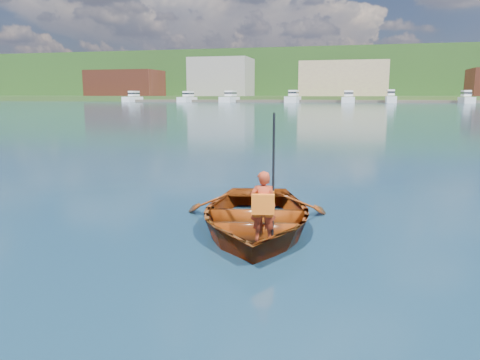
{
  "coord_description": "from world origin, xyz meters",
  "views": [
    {
      "loc": [
        0.91,
        -7.77,
        2.29
      ],
      "look_at": [
        -1.01,
        -0.19,
        0.87
      ],
      "focal_mm": 35.0,
      "sensor_mm": 36.0,
      "label": 1
    }
  ],
  "objects": [
    {
      "name": "ground",
      "position": [
        0.0,
        0.0,
        0.0
      ],
      "size": [
        600.0,
        600.0,
        0.0
      ],
      "color": "#0F2C40",
      "rests_on": "ground"
    },
    {
      "name": "rowboat",
      "position": [
        -0.75,
        -0.19,
        0.25
      ],
      "size": [
        3.47,
        4.36,
        0.81
      ],
      "color": "brown",
      "rests_on": "ground"
    },
    {
      "name": "child_paddler",
      "position": [
        -0.43,
        -1.05,
        0.65
      ],
      "size": [
        0.43,
        0.39,
        1.93
      ],
      "color": "#A6351C",
      "rests_on": "ground"
    },
    {
      "name": "shoreline",
      "position": [
        0.0,
        236.61,
        10.32
      ],
      "size": [
        400.0,
        140.0,
        22.0
      ],
      "color": "#3D5D22",
      "rests_on": "ground"
    },
    {
      "name": "dock",
      "position": [
        2.62,
        148.0,
        0.4
      ],
      "size": [
        159.98,
        12.63,
        0.8
      ],
      "color": "brown",
      "rests_on": "ground"
    },
    {
      "name": "waterfront_buildings",
      "position": [
        -7.74,
        165.0,
        7.74
      ],
      "size": [
        202.0,
        16.0,
        14.0
      ],
      "color": "brown",
      "rests_on": "ground"
    },
    {
      "name": "marina_yachts",
      "position": [
        -1.51,
        143.34,
        1.36
      ],
      "size": [
        145.83,
        13.76,
        4.26
      ],
      "color": "white",
      "rests_on": "ground"
    },
    {
      "name": "hillside_trees",
      "position": [
        30.07,
        242.89,
        18.81
      ],
      "size": [
        310.78,
        72.42,
        24.35
      ],
      "color": "#382314",
      "rests_on": "ground"
    }
  ]
}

